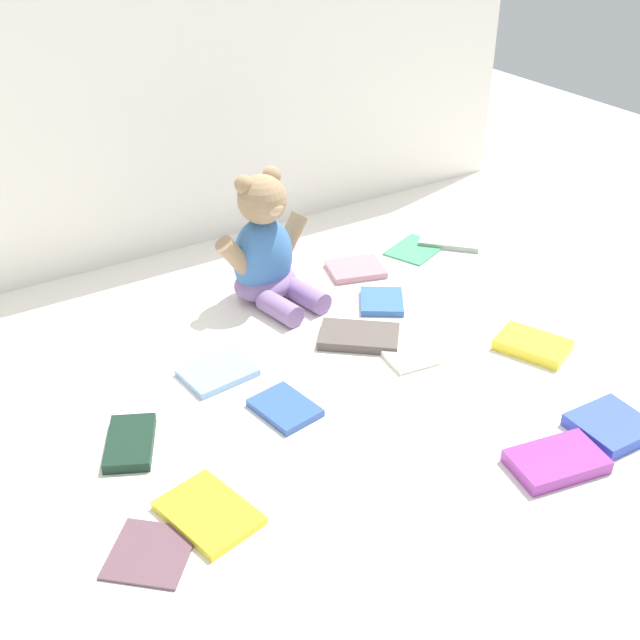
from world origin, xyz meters
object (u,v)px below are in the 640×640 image
teddy_bear (266,253)px  book_case_1 (406,352)px  book_case_3 (285,408)px  book_case_2 (150,552)px  book_case_13 (359,336)px  book_case_0 (217,372)px  book_case_12 (533,345)px  book_case_8 (556,461)px  book_case_7 (382,301)px  book_case_10 (209,513)px  book_case_5 (416,248)px  book_case_11 (130,443)px  book_case_6 (355,269)px  book_case_4 (450,240)px  book_case_9 (611,426)px

teddy_bear → book_case_1: 0.33m
book_case_1 → book_case_3: size_ratio=1.01×
book_case_2 → book_case_13: 0.55m
book_case_0 → book_case_1: bearing=62.7°
book_case_0 → book_case_12: 0.53m
book_case_1 → book_case_8: size_ratio=0.78×
book_case_7 → book_case_10: bearing=-113.7°
book_case_2 → book_case_7: size_ratio=1.06×
book_case_0 → book_case_7: same height
book_case_5 → book_case_11: 0.79m
book_case_6 → book_case_3: bearing=149.0°
book_case_8 → book_case_11: (-0.49, 0.35, -0.00)m
book_case_2 → book_case_5: bearing=-106.5°
book_case_3 → book_case_13: book_case_13 is taller
book_case_11 → book_case_7: bearing=-139.5°
book_case_4 → book_case_7: size_ratio=1.38×
teddy_bear → book_case_9: 0.67m
book_case_5 → book_case_7: book_case_7 is taller
teddy_bear → book_case_12: 0.50m
book_case_5 → book_case_8: book_case_8 is taller
book_case_5 → book_case_12: size_ratio=1.03×
book_case_7 → book_case_12: bearing=-29.8°
book_case_2 → book_case_4: size_ratio=0.77×
book_case_8 → book_case_11: size_ratio=1.15×
teddy_bear → book_case_8: size_ratio=1.92×
book_case_0 → book_case_12: (0.49, -0.22, 0.00)m
book_case_9 → book_case_11: 0.70m
book_case_8 → book_case_9: (0.12, 0.01, -0.00)m
book_case_1 → book_case_11: 0.48m
book_case_7 → book_case_13: 0.13m
book_case_1 → book_case_13: size_ratio=0.73×
book_case_7 → book_case_12: size_ratio=0.79×
book_case_10 → book_case_0: bearing=-130.7°
book_case_7 → book_case_9: bearing=-47.9°
book_case_0 → book_case_4: size_ratio=0.87×
book_case_4 → book_case_5: bearing=130.7°
book_case_2 → book_case_3: (0.28, 0.16, 0.00)m
book_case_4 → book_case_6: 0.25m
book_case_13 → book_case_8: bearing=46.6°
book_case_3 → book_case_11: bearing=-20.4°
book_case_3 → book_case_0: bearing=-80.9°
book_case_6 → book_case_2: bearing=143.7°
book_case_0 → book_case_2: book_case_0 is taller
book_case_3 → book_case_8: size_ratio=0.77×
book_case_3 → book_case_6: size_ratio=0.93×
book_case_2 → book_case_9: (0.66, -0.14, 0.01)m
book_case_3 → book_case_8: 0.40m
book_case_2 → book_case_12: bearing=-131.9°
book_case_3 → book_case_10: 0.24m
book_case_1 → book_case_10: size_ratio=0.78×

